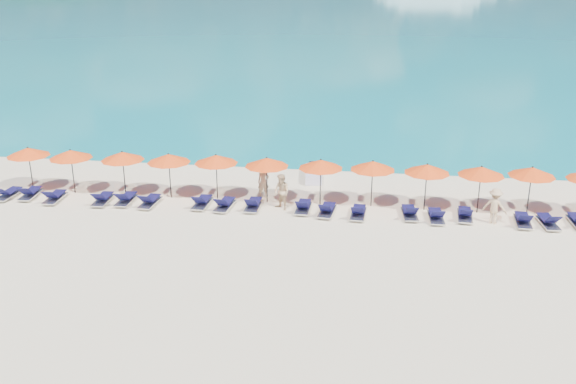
# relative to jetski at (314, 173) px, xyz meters

# --- Properties ---
(ground) EXTENTS (1400.00, 1400.00, 0.00)m
(ground) POSITION_rel_jetski_xyz_m (-0.62, -8.43, -0.33)
(ground) COLOR beige
(headland_main) EXTENTS (374.00, 242.00, 126.50)m
(headland_main) POSITION_rel_jetski_xyz_m (-300.62, 531.57, -38.33)
(headland_main) COLOR black
(headland_main) RESTS_ON ground
(headland_small) EXTENTS (162.00, 126.00, 85.50)m
(headland_small) POSITION_rel_jetski_xyz_m (-150.62, 551.57, -35.33)
(headland_small) COLOR black
(headland_small) RESTS_ON ground
(jetski) EXTENTS (1.07, 2.33, 0.81)m
(jetski) POSITION_rel_jetski_xyz_m (0.00, 0.00, 0.00)
(jetski) COLOR silver
(jetski) RESTS_ON ground
(beachgoer_a) EXTENTS (0.67, 0.56, 1.57)m
(beachgoer_a) POSITION_rel_jetski_xyz_m (-2.16, -3.06, 0.45)
(beachgoer_a) COLOR #D4AE81
(beachgoer_a) RESTS_ON ground
(beachgoer_b) EXTENTS (0.95, 0.88, 1.70)m
(beachgoer_b) POSITION_rel_jetski_xyz_m (-1.05, -4.53, 0.52)
(beachgoer_b) COLOR #D4AE81
(beachgoer_b) RESTS_ON ground
(beachgoer_c) EXTENTS (1.17, 0.89, 1.64)m
(beachgoer_c) POSITION_rel_jetski_xyz_m (8.50, -4.94, 0.49)
(beachgoer_c) COLOR #D4AE81
(beachgoer_c) RESTS_ON ground
(umbrella_0) EXTENTS (2.10, 2.10, 2.28)m
(umbrella_0) POSITION_rel_jetski_xyz_m (-13.94, -3.61, 1.69)
(umbrella_0) COLOR black
(umbrella_0) RESTS_ON ground
(umbrella_1) EXTENTS (2.10, 2.10, 2.28)m
(umbrella_1) POSITION_rel_jetski_xyz_m (-11.65, -3.71, 1.69)
(umbrella_1) COLOR black
(umbrella_1) RESTS_ON ground
(umbrella_2) EXTENTS (2.10, 2.10, 2.28)m
(umbrella_2) POSITION_rel_jetski_xyz_m (-9.01, -3.67, 1.69)
(umbrella_2) COLOR black
(umbrella_2) RESTS_ON ground
(umbrella_3) EXTENTS (2.10, 2.10, 2.28)m
(umbrella_3) POSITION_rel_jetski_xyz_m (-6.66, -3.72, 1.69)
(umbrella_3) COLOR black
(umbrella_3) RESTS_ON ground
(umbrella_4) EXTENTS (2.10, 2.10, 2.28)m
(umbrella_4) POSITION_rel_jetski_xyz_m (-4.37, -3.55, 1.69)
(umbrella_4) COLOR black
(umbrella_4) RESTS_ON ground
(umbrella_5) EXTENTS (2.10, 2.10, 2.28)m
(umbrella_5) POSITION_rel_jetski_xyz_m (-1.88, -3.68, 1.69)
(umbrella_5) COLOR black
(umbrella_5) RESTS_ON ground
(umbrella_6) EXTENTS (2.10, 2.10, 2.28)m
(umbrella_6) POSITION_rel_jetski_xyz_m (0.68, -3.65, 1.69)
(umbrella_6) COLOR black
(umbrella_6) RESTS_ON ground
(umbrella_7) EXTENTS (2.10, 2.10, 2.28)m
(umbrella_7) POSITION_rel_jetski_xyz_m (3.09, -3.54, 1.69)
(umbrella_7) COLOR black
(umbrella_7) RESTS_ON ground
(umbrella_8) EXTENTS (2.10, 2.10, 2.28)m
(umbrella_8) POSITION_rel_jetski_xyz_m (5.56, -3.69, 1.69)
(umbrella_8) COLOR black
(umbrella_8) RESTS_ON ground
(umbrella_9) EXTENTS (2.10, 2.10, 2.28)m
(umbrella_9) POSITION_rel_jetski_xyz_m (7.97, -3.71, 1.69)
(umbrella_9) COLOR black
(umbrella_9) RESTS_ON ground
(umbrella_10) EXTENTS (2.10, 2.10, 2.28)m
(umbrella_10) POSITION_rel_jetski_xyz_m (10.22, -3.50, 1.69)
(umbrella_10) COLOR black
(umbrella_10) RESTS_ON ground
(lounger_0) EXTENTS (0.72, 1.74, 0.66)m
(lounger_0) POSITION_rel_jetski_xyz_m (-14.55, -4.87, -0.10)
(lounger_0) COLOR silver
(lounger_0) RESTS_ON ground
(lounger_1) EXTENTS (0.77, 1.75, 0.66)m
(lounger_1) POSITION_rel_jetski_xyz_m (-13.51, -4.67, -0.10)
(lounger_1) COLOR silver
(lounger_1) RESTS_ON ground
(lounger_2) EXTENTS (0.70, 1.73, 0.66)m
(lounger_2) POSITION_rel_jetski_xyz_m (-12.08, -4.98, -0.10)
(lounger_2) COLOR silver
(lounger_2) RESTS_ON ground
(lounger_3) EXTENTS (0.70, 1.73, 0.66)m
(lounger_3) POSITION_rel_jetski_xyz_m (-9.67, -4.93, -0.10)
(lounger_3) COLOR silver
(lounger_3) RESTS_ON ground
(lounger_4) EXTENTS (0.63, 1.70, 0.66)m
(lounger_4) POSITION_rel_jetski_xyz_m (-8.56, -4.78, -0.10)
(lounger_4) COLOR silver
(lounger_4) RESTS_ON ground
(lounger_5) EXTENTS (0.71, 1.73, 0.66)m
(lounger_5) POSITION_rel_jetski_xyz_m (-7.32, -4.93, -0.10)
(lounger_5) COLOR silver
(lounger_5) RESTS_ON ground
(lounger_6) EXTENTS (0.68, 1.72, 0.66)m
(lounger_6) POSITION_rel_jetski_xyz_m (-4.83, -4.71, -0.10)
(lounger_6) COLOR silver
(lounger_6) RESTS_ON ground
(lounger_7) EXTENTS (0.78, 1.75, 0.66)m
(lounger_7) POSITION_rel_jetski_xyz_m (-3.70, -4.85, -0.10)
(lounger_7) COLOR silver
(lounger_7) RESTS_ON ground
(lounger_8) EXTENTS (0.63, 1.70, 0.66)m
(lounger_8) POSITION_rel_jetski_xyz_m (-2.37, -4.69, -0.10)
(lounger_8) COLOR silver
(lounger_8) RESTS_ON ground
(lounger_9) EXTENTS (0.66, 1.71, 0.66)m
(lounger_9) POSITION_rel_jetski_xyz_m (-0.02, -4.65, -0.10)
(lounger_9) COLOR silver
(lounger_9) RESTS_ON ground
(lounger_10) EXTENTS (0.79, 1.76, 0.66)m
(lounger_10) POSITION_rel_jetski_xyz_m (1.10, -4.91, -0.10)
(lounger_10) COLOR silver
(lounger_10) RESTS_ON ground
(lounger_11) EXTENTS (0.72, 1.73, 0.66)m
(lounger_11) POSITION_rel_jetski_xyz_m (2.54, -5.00, -0.10)
(lounger_11) COLOR silver
(lounger_11) RESTS_ON ground
(lounger_12) EXTENTS (0.77, 1.75, 0.66)m
(lounger_12) POSITION_rel_jetski_xyz_m (4.85, -4.72, -0.10)
(lounger_12) COLOR silver
(lounger_12) RESTS_ON ground
(lounger_13) EXTENTS (0.69, 1.73, 0.66)m
(lounger_13) POSITION_rel_jetski_xyz_m (6.01, -4.97, -0.10)
(lounger_13) COLOR silver
(lounger_13) RESTS_ON ground
(lounger_14) EXTENTS (0.76, 1.74, 0.66)m
(lounger_14) POSITION_rel_jetski_xyz_m (7.31, -4.62, -0.10)
(lounger_14) COLOR silver
(lounger_14) RESTS_ON ground
(lounger_15) EXTENTS (0.73, 1.74, 0.66)m
(lounger_15) POSITION_rel_jetski_xyz_m (9.76, -4.94, -0.10)
(lounger_15) COLOR silver
(lounger_15) RESTS_ON ground
(lounger_16) EXTENTS (0.79, 1.75, 0.66)m
(lounger_16) POSITION_rel_jetski_xyz_m (10.82, -4.95, -0.10)
(lounger_16) COLOR silver
(lounger_16) RESTS_ON ground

